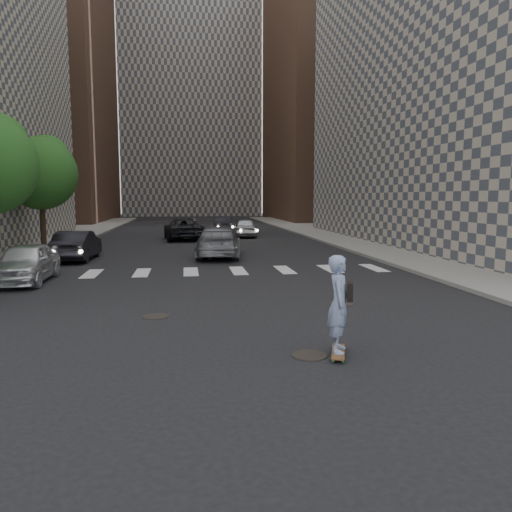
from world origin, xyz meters
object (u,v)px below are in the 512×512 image
Objects in this scene: skateboarder at (339,304)px; silver_sedan at (26,263)px; traffic_car_c at (183,229)px; traffic_car_d at (245,227)px; tree_c at (42,170)px; traffic_car_b at (219,242)px; traffic_car_e at (223,225)px; traffic_car_a at (77,245)px.

skateboarder reaches higher than silver_sedan.
traffic_car_c is at bearing 71.74° from silver_sedan.
silver_sedan is 21.97m from traffic_car_d.
traffic_car_c reaches higher than traffic_car_d.
silver_sedan is (2.45, -11.87, -3.92)m from tree_c.
skateboarder is 16.66m from traffic_car_b.
traffic_car_e is at bearing 46.50° from tree_c.
silver_sedan is 10.08m from traffic_car_b.
tree_c reaches higher than skateboarder.
skateboarder reaches higher than traffic_car_b.
silver_sedan is at bearing -78.32° from tree_c.
silver_sedan reaches higher than traffic_car_e.
silver_sedan is 0.77× the size of traffic_car_c.
silver_sedan is 6.41m from traffic_car_a.
skateboarder is at bearing -48.90° from silver_sedan.
traffic_car_c is at bearing 25.79° from traffic_car_d.
tree_c is at bearing -60.12° from traffic_car_a.
traffic_car_a is at bearing 59.88° from traffic_car_c.
traffic_car_b is 1.27× the size of traffic_car_e.
tree_c reaches higher than traffic_car_c.
traffic_car_b is (9.95, -5.14, -3.85)m from tree_c.
traffic_car_b reaches higher than traffic_car_c.
tree_c is at bearing 135.27° from skateboarder.
traffic_car_d is 1.00× the size of traffic_car_e.
traffic_car_c is 7.26m from traffic_car_e.
tree_c is 1.20× the size of traffic_car_b.
silver_sedan is at bearing 87.08° from traffic_car_a.
traffic_car_e is (3.41, 6.41, -0.06)m from traffic_car_c.
skateboarder is 0.36× the size of traffic_car_c.
traffic_car_d is (1.65, 29.23, -0.32)m from skateboarder.
traffic_car_b is at bearing 41.48° from silver_sedan.
traffic_car_b is at bearing 112.32° from skateboarder.
traffic_car_b is 12.94m from traffic_car_d.
tree_c is 10.64m from traffic_car_c.
traffic_car_a is at bearing 69.38° from traffic_car_e.
skateboarder is 0.36× the size of traffic_car_b.
skateboarder is (11.21, -21.75, -3.59)m from tree_c.
traffic_car_d is (2.90, 12.61, -0.06)m from traffic_car_b.
traffic_car_d is (10.40, 19.35, 0.01)m from silver_sedan.
traffic_car_b is (-1.25, 16.61, -0.25)m from skateboarder.
silver_sedan is 25.65m from traffic_car_e.
tree_c is 12.74m from silver_sedan.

